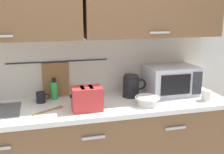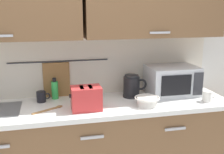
# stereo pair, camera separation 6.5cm
# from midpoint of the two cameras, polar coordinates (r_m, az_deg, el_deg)

# --- Properties ---
(counter_unit) EXTENTS (2.53, 0.64, 0.90)m
(counter_unit) POSITION_cam_midpoint_polar(r_m,az_deg,el_deg) (2.55, -4.63, -15.07)
(counter_unit) COLOR brown
(counter_unit) RESTS_ON ground
(back_wall_assembly) EXTENTS (3.70, 0.41, 2.50)m
(back_wall_assembly) POSITION_cam_midpoint_polar(r_m,az_deg,el_deg) (2.47, -5.69, 9.94)
(back_wall_assembly) COLOR silver
(back_wall_assembly) RESTS_ON ground
(microwave) EXTENTS (0.46, 0.35, 0.27)m
(microwave) POSITION_cam_midpoint_polar(r_m,az_deg,el_deg) (2.67, 12.99, -0.67)
(microwave) COLOR silver
(microwave) RESTS_ON counter_unit
(electric_kettle) EXTENTS (0.23, 0.16, 0.21)m
(electric_kettle) POSITION_cam_midpoint_polar(r_m,az_deg,el_deg) (2.54, 4.89, -1.90)
(electric_kettle) COLOR black
(electric_kettle) RESTS_ON counter_unit
(dish_soap_bottle) EXTENTS (0.06, 0.06, 0.20)m
(dish_soap_bottle) POSITION_cam_midpoint_polar(r_m,az_deg,el_deg) (2.53, -11.07, -2.57)
(dish_soap_bottle) COLOR green
(dish_soap_bottle) RESTS_ON counter_unit
(mug_near_sink) EXTENTS (0.12, 0.08, 0.09)m
(mug_near_sink) POSITION_cam_midpoint_polar(r_m,az_deg,el_deg) (2.48, -13.70, -3.99)
(mug_near_sink) COLOR black
(mug_near_sink) RESTS_ON counter_unit
(mixing_bowl) EXTENTS (0.21, 0.21, 0.08)m
(mixing_bowl) POSITION_cam_midpoint_polar(r_m,az_deg,el_deg) (2.34, 8.08, -4.88)
(mixing_bowl) COLOR silver
(mixing_bowl) RESTS_ON counter_unit
(toaster) EXTENTS (0.26, 0.17, 0.19)m
(toaster) POSITION_cam_midpoint_polar(r_m,az_deg,el_deg) (2.22, -4.55, -4.40)
(toaster) COLOR red
(toaster) RESTS_ON counter_unit
(mug_by_kettle) EXTENTS (0.12, 0.08, 0.09)m
(mug_by_kettle) POSITION_cam_midpoint_polar(r_m,az_deg,el_deg) (2.57, 19.86, -3.79)
(mug_by_kettle) COLOR silver
(mug_by_kettle) RESTS_ON counter_unit
(wooden_spoon) EXTENTS (0.25, 0.16, 0.01)m
(wooden_spoon) POSITION_cam_midpoint_polar(r_m,az_deg,el_deg) (2.29, -11.65, -6.48)
(wooden_spoon) COLOR #9E7042
(wooden_spoon) RESTS_ON counter_unit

